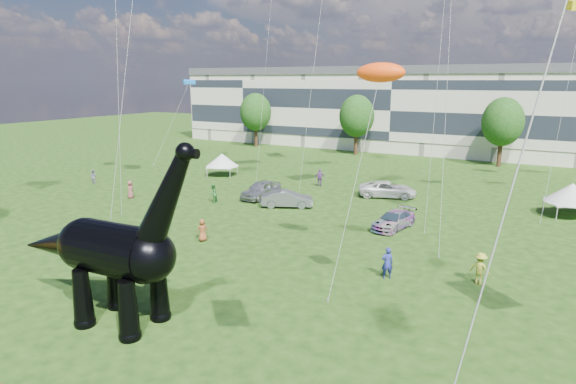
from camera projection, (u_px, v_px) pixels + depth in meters
The scene contains 13 objects.
ground at pixel (160, 327), 22.01m from camera, with size 220.00×220.00×0.00m, color #16330C.
terrace_row at pixel (401, 112), 76.84m from camera, with size 78.00×11.00×12.00m, color beige.
tree_far_left at pixel (256, 109), 79.87m from camera, with size 5.20×5.20×9.44m.
tree_mid_left at pixel (357, 113), 71.13m from camera, with size 5.20×5.20×9.44m.
tree_mid_right at pixel (503, 118), 61.41m from camera, with size 5.20×5.20×9.44m.
dinosaur_sculpture at pixel (110, 252), 21.94m from camera, with size 11.04×3.21×9.00m.
car_silver at pixel (261, 189), 45.87m from camera, with size 1.97×4.90×1.67m, color #B0B0B4.
car_grey at pixel (287, 199), 42.62m from camera, with size 1.59×4.56×1.50m, color slate.
car_white at pixel (388, 189), 46.28m from camera, with size 2.52×5.46×1.52m, color silver.
car_dark at pixel (394, 220), 36.49m from camera, with size 1.86×4.56×1.32m, color #595960.
gazebo_far at pixel (572, 193), 39.35m from camera, with size 5.23×5.23×2.83m.
gazebo_left at pixel (222, 160), 56.30m from camera, with size 4.76×4.76×2.63m.
visitors at pixel (238, 221), 35.58m from camera, with size 41.65×38.97×1.87m.
Camera 1 is at (15.06, -14.42, 11.06)m, focal length 30.00 mm.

